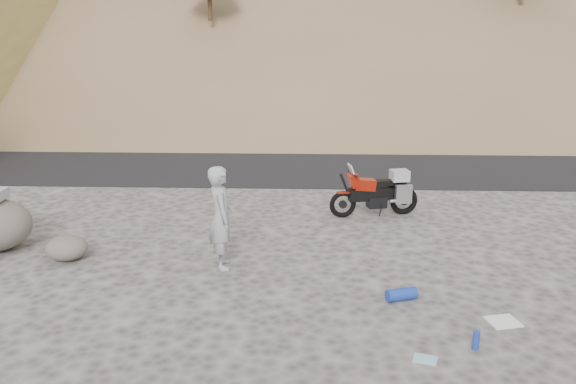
# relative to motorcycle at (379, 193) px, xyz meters

# --- Properties ---
(ground) EXTENTS (140.00, 140.00, 0.00)m
(ground) POSITION_rel_motorcycle_xyz_m (-1.28, -3.48, -0.50)
(ground) COLOR #42403D
(ground) RESTS_ON ground
(road) EXTENTS (120.00, 7.00, 0.05)m
(road) POSITION_rel_motorcycle_xyz_m (-1.28, 5.52, -0.50)
(road) COLOR black
(road) RESTS_ON ground
(motorcycle) EXTENTS (1.95, 0.83, 1.18)m
(motorcycle) POSITION_rel_motorcycle_xyz_m (0.00, 0.00, 0.00)
(motorcycle) COLOR black
(motorcycle) RESTS_ON ground
(man) EXTENTS (0.58, 0.73, 1.75)m
(man) POSITION_rel_motorcycle_xyz_m (-2.94, -2.86, -0.50)
(man) COLOR #9A9BA0
(man) RESTS_ON ground
(small_rock) EXTENTS (0.74, 0.67, 0.43)m
(small_rock) POSITION_rel_motorcycle_xyz_m (-5.70, -2.65, -0.29)
(small_rock) COLOR #504B45
(small_rock) RESTS_ON ground
(gear_white_cloth) EXTENTS (0.49, 0.45, 0.01)m
(gear_white_cloth) POSITION_rel_motorcycle_xyz_m (1.19, -4.59, -0.50)
(gear_white_cloth) COLOR white
(gear_white_cloth) RESTS_ON ground
(gear_blue_mat) EXTENTS (0.49, 0.31, 0.18)m
(gear_blue_mat) POSITION_rel_motorcycle_xyz_m (-0.11, -3.99, -0.41)
(gear_blue_mat) COLOR #19359B
(gear_blue_mat) RESTS_ON ground
(gear_bottle) EXTENTS (0.11, 0.11, 0.24)m
(gear_bottle) POSITION_rel_motorcycle_xyz_m (0.61, -5.29, -0.38)
(gear_bottle) COLOR #19359B
(gear_bottle) RESTS_ON ground
(gear_blue_cloth) EXTENTS (0.33, 0.28, 0.01)m
(gear_blue_cloth) POSITION_rel_motorcycle_xyz_m (-0.07, -5.55, -0.50)
(gear_blue_cloth) COLOR #8AB7D5
(gear_blue_cloth) RESTS_ON ground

